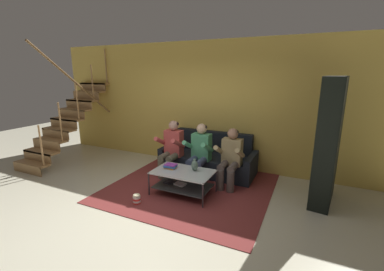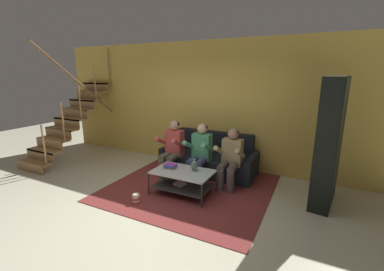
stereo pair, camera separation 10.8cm
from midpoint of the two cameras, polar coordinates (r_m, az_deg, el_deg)
name	(u,v)px [view 1 (the left image)]	position (r m, az deg, el deg)	size (l,w,h in m)	color
ground	(147,208)	(4.50, -10.69, -15.56)	(16.80, 16.80, 0.00)	beige
back_partition	(205,105)	(6.12, 2.32, 6.86)	(8.40, 0.12, 2.90)	gold
staircase_run	(67,118)	(7.22, -26.40, 3.56)	(0.93, 2.37, 2.83)	#AB7D4C
couch	(209,159)	(5.81, 3.17, -5.34)	(2.07, 0.87, 0.88)	black
person_seated_left	(171,147)	(5.53, -5.14, -2.47)	(0.50, 0.58, 1.19)	#5A5744
person_seated_middle	(199,151)	(5.25, 1.08, -3.39)	(0.50, 0.58, 1.18)	#3C4664
person_seated_right	(230,156)	(5.03, 7.92, -4.49)	(0.50, 0.58, 1.14)	#524743
coffee_table	(183,179)	(4.77, -2.76, -9.60)	(1.09, 0.68, 0.44)	#B3B8BB
area_rug	(194,183)	(5.28, -0.05, -10.61)	(3.00, 3.18, 0.01)	maroon
vase	(195,165)	(4.69, -0.09, -6.65)	(0.12, 0.12, 0.22)	#556F62
book_stack	(170,166)	(4.85, -5.46, -6.78)	(0.25, 0.21, 0.08)	orange
bookshelf	(328,161)	(4.90, 27.46, -5.03)	(0.44, 1.01, 2.14)	black
popcorn_tub	(137,199)	(4.62, -12.86, -13.57)	(0.13, 0.13, 0.18)	red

